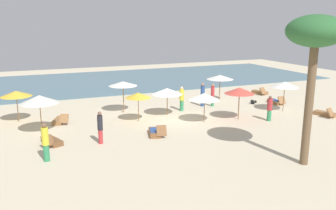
% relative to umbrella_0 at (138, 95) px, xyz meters
% --- Properties ---
extents(ground_plane, '(60.00, 60.00, 0.00)m').
position_rel_umbrella_0_xyz_m(ground_plane, '(2.40, -0.28, -1.79)').
color(ground_plane, beige).
extents(ocean_water, '(48.00, 16.00, 0.06)m').
position_rel_umbrella_0_xyz_m(ocean_water, '(2.40, 16.72, -1.76)').
color(ocean_water, slate).
rests_on(ocean_water, ground_plane).
extents(umbrella_0, '(1.73, 1.73, 1.97)m').
position_rel_umbrella_0_xyz_m(umbrella_0, '(0.00, 0.00, 0.00)').
color(umbrella_0, brown).
rests_on(umbrella_0, ground_plane).
extents(umbrella_1, '(2.15, 2.15, 1.96)m').
position_rel_umbrella_0_xyz_m(umbrella_1, '(2.38, 0.73, -0.05)').
color(umbrella_1, olive).
rests_on(umbrella_1, ground_plane).
extents(umbrella_2, '(2.24, 2.24, 2.22)m').
position_rel_umbrella_0_xyz_m(umbrella_2, '(8.20, 3.33, 0.24)').
color(umbrella_2, olive).
rests_on(umbrella_2, ground_plane).
extents(umbrella_3, '(2.08, 2.08, 2.32)m').
position_rel_umbrella_0_xyz_m(umbrella_3, '(-0.27, 2.72, 0.35)').
color(umbrella_3, olive).
rests_on(umbrella_3, ground_plane).
extents(umbrella_4, '(2.03, 2.03, 2.25)m').
position_rel_umbrella_0_xyz_m(umbrella_4, '(10.79, -1.54, 0.25)').
color(umbrella_4, brown).
rests_on(umbrella_4, ground_plane).
extents(umbrella_5, '(2.01, 2.01, 2.09)m').
position_rel_umbrella_0_xyz_m(umbrella_5, '(-7.45, 3.06, 0.11)').
color(umbrella_5, brown).
rests_on(umbrella_5, ground_plane).
extents(umbrella_6, '(2.03, 2.03, 2.22)m').
position_rel_umbrella_0_xyz_m(umbrella_6, '(6.47, -2.13, 0.21)').
color(umbrella_6, brown).
rests_on(umbrella_6, ground_plane).
extents(umbrella_7, '(2.03, 2.03, 1.99)m').
position_rel_umbrella_0_xyz_m(umbrella_7, '(3.98, -1.83, -0.04)').
color(umbrella_7, brown).
rests_on(umbrella_7, ground_plane).
extents(umbrella_8, '(2.28, 2.28, 2.32)m').
position_rel_umbrella_0_xyz_m(umbrella_8, '(-6.16, -0.17, 0.28)').
color(umbrella_8, olive).
rests_on(umbrella_8, ground_plane).
extents(lounger_0, '(1.10, 1.76, 0.73)m').
position_rel_umbrella_0_xyz_m(lounger_0, '(12.68, -3.78, -1.62)').
color(lounger_0, olive).
rests_on(lounger_0, ground_plane).
extents(lounger_1, '(1.00, 1.75, 0.73)m').
position_rel_umbrella_0_xyz_m(lounger_1, '(-0.01, -3.19, -1.61)').
color(lounger_1, brown).
rests_on(lounger_1, ground_plane).
extents(lounger_2, '(1.13, 1.78, 0.70)m').
position_rel_umbrella_0_xyz_m(lounger_2, '(-4.94, 1.64, -1.62)').
color(lounger_2, olive).
rests_on(lounger_2, ground_plane).
extents(lounger_3, '(1.16, 1.79, 0.69)m').
position_rel_umbrella_0_xyz_m(lounger_3, '(-5.80, -2.51, -1.62)').
color(lounger_3, brown).
rests_on(lounger_3, ground_plane).
extents(lounger_4, '(1.01, 1.75, 0.73)m').
position_rel_umbrella_0_xyz_m(lounger_4, '(13.21, 4.44, -1.62)').
color(lounger_4, olive).
rests_on(lounger_4, ground_plane).
extents(lounger_5, '(0.77, 1.71, 0.73)m').
position_rel_umbrella_0_xyz_m(lounger_5, '(11.92, 0.68, -1.61)').
color(lounger_5, olive).
rests_on(lounger_5, ground_plane).
extents(person_0, '(0.43, 0.43, 1.84)m').
position_rel_umbrella_0_xyz_m(person_0, '(3.88, 1.53, -0.86)').
color(person_0, '#338C59').
rests_on(person_0, ground_plane).
extents(person_1, '(0.32, 0.32, 1.81)m').
position_rel_umbrella_0_xyz_m(person_1, '(6.76, 1.96, -0.86)').
color(person_1, '#338C59').
rests_on(person_1, ground_plane).
extents(person_2, '(0.39, 0.39, 1.85)m').
position_rel_umbrella_0_xyz_m(person_2, '(6.03, 2.26, -0.85)').
color(person_2, '#2D4C8C').
rests_on(person_2, ground_plane).
extents(person_3, '(0.47, 0.47, 1.73)m').
position_rel_umbrella_0_xyz_m(person_3, '(8.19, -3.23, -0.92)').
color(person_3, '#338C59').
rests_on(person_3, ground_plane).
extents(person_4, '(0.36, 0.36, 1.82)m').
position_rel_umbrella_0_xyz_m(person_4, '(-3.29, -3.42, -0.85)').
color(person_4, '#BF3338').
rests_on(person_4, ground_plane).
extents(person_5, '(0.47, 0.47, 1.90)m').
position_rel_umbrella_0_xyz_m(person_5, '(-6.22, -4.91, -0.82)').
color(person_5, '#338C59').
rests_on(person_5, ground_plane).
extents(palm_0, '(2.58, 2.58, 6.86)m').
position_rel_umbrella_0_xyz_m(palm_0, '(4.97, -9.91, 4.10)').
color(palm_0, brown).
rests_on(palm_0, ground_plane).
extents(dog, '(0.43, 0.73, 0.34)m').
position_rel_umbrella_0_xyz_m(dog, '(10.21, 1.36, -1.62)').
color(dog, black).
rests_on(dog, ground_plane).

